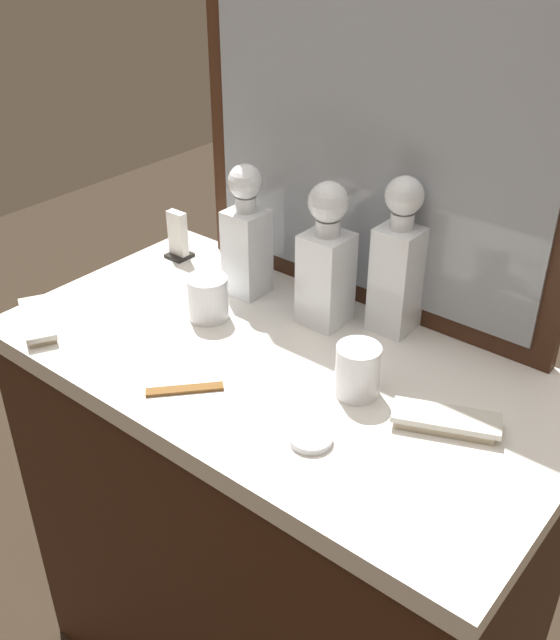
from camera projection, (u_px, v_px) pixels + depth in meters
dresser at (280, 538)px, 1.57m from camera, size 1.06×0.57×0.93m
dresser_mirror at (375, 110)px, 1.30m from camera, size 0.79×0.03×0.78m
crystal_decanter_far_right at (397, 271)px, 1.35m from camera, size 0.08×0.08×0.30m
crystal_decanter_far_left at (247, 243)px, 1.48m from camera, size 0.08×0.08×0.28m
crystal_decanter_rear at (326, 268)px, 1.38m from camera, size 0.08×0.08×0.29m
crystal_tumbler_center at (356, 374)px, 1.21m from camera, size 0.08×0.08×0.09m
crystal_tumbler_rear at (208, 300)px, 1.43m from camera, size 0.08×0.08×0.09m
silver_brush_right at (446, 421)px, 1.15m from camera, size 0.18×0.12×0.02m
silver_brush_far_left at (38, 321)px, 1.41m from camera, size 0.17×0.13×0.02m
porcelain_dish at (311, 439)px, 1.13m from camera, size 0.07×0.07×0.01m
tortoiseshell_comb at (185, 389)px, 1.24m from camera, size 0.10×0.11×0.01m
napkin_holder at (178, 238)px, 1.65m from camera, size 0.05×0.05×0.11m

